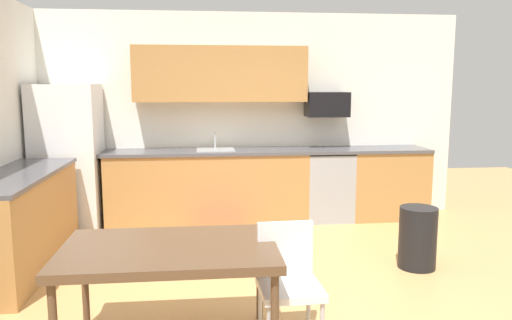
{
  "coord_description": "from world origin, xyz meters",
  "views": [
    {
      "loc": [
        -0.55,
        -4.07,
        1.76
      ],
      "look_at": [
        0.0,
        1.0,
        1.0
      ],
      "focal_mm": 35.23,
      "sensor_mm": 36.0,
      "label": 1
    }
  ],
  "objects_px": {
    "microwave": "(327,104)",
    "chair_near_table": "(288,277)",
    "dining_table": "(170,255)",
    "trash_bin": "(418,238)",
    "refrigerator": "(68,157)",
    "oven_range": "(327,185)"
  },
  "relations": [
    {
      "from": "microwave",
      "to": "dining_table",
      "type": "height_order",
      "value": "microwave"
    },
    {
      "from": "chair_near_table",
      "to": "trash_bin",
      "type": "distance_m",
      "value": 2.04
    },
    {
      "from": "dining_table",
      "to": "trash_bin",
      "type": "height_order",
      "value": "dining_table"
    },
    {
      "from": "microwave",
      "to": "chair_near_table",
      "type": "bearing_deg",
      "value": -108.01
    },
    {
      "from": "trash_bin",
      "to": "oven_range",
      "type": "bearing_deg",
      "value": 102.82
    },
    {
      "from": "oven_range",
      "to": "dining_table",
      "type": "relative_size",
      "value": 0.65
    },
    {
      "from": "chair_near_table",
      "to": "trash_bin",
      "type": "height_order",
      "value": "chair_near_table"
    },
    {
      "from": "dining_table",
      "to": "chair_near_table",
      "type": "xyz_separation_m",
      "value": [
        0.78,
        -0.06,
        -0.16
      ]
    },
    {
      "from": "microwave",
      "to": "oven_range",
      "type": "bearing_deg",
      "value": -90.0
    },
    {
      "from": "refrigerator",
      "to": "oven_range",
      "type": "height_order",
      "value": "refrigerator"
    },
    {
      "from": "refrigerator",
      "to": "chair_near_table",
      "type": "distance_m",
      "value": 3.85
    },
    {
      "from": "refrigerator",
      "to": "trash_bin",
      "type": "distance_m",
      "value": 4.15
    },
    {
      "from": "refrigerator",
      "to": "dining_table",
      "type": "relative_size",
      "value": 1.27
    },
    {
      "from": "dining_table",
      "to": "refrigerator",
      "type": "bearing_deg",
      "value": 114.48
    },
    {
      "from": "microwave",
      "to": "trash_bin",
      "type": "distance_m",
      "value": 2.35
    },
    {
      "from": "microwave",
      "to": "chair_near_table",
      "type": "height_order",
      "value": "microwave"
    },
    {
      "from": "dining_table",
      "to": "chair_near_table",
      "type": "distance_m",
      "value": 0.79
    },
    {
      "from": "dining_table",
      "to": "trash_bin",
      "type": "xyz_separation_m",
      "value": [
        2.29,
        1.3,
        -0.36
      ]
    },
    {
      "from": "chair_near_table",
      "to": "microwave",
      "type": "bearing_deg",
      "value": 71.99
    },
    {
      "from": "oven_range",
      "to": "dining_table",
      "type": "xyz_separation_m",
      "value": [
        -1.86,
        -3.17,
        0.21
      ]
    },
    {
      "from": "refrigerator",
      "to": "chair_near_table",
      "type": "bearing_deg",
      "value": -55.31
    },
    {
      "from": "microwave",
      "to": "dining_table",
      "type": "xyz_separation_m",
      "value": [
        -1.86,
        -3.27,
        -0.85
      ]
    }
  ]
}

